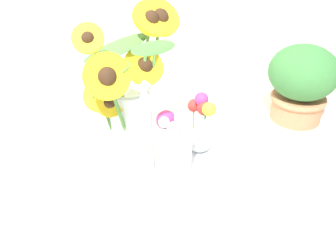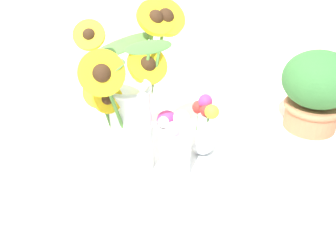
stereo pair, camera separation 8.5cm
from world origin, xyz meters
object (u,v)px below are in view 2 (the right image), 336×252
Objects in this scene: serving_tray at (168,169)px; mason_jar_sunflowers at (131,105)px; vase_small_center at (174,143)px; vase_bulb_right at (204,129)px; potted_plant at (317,89)px.

serving_tray is 0.19m from mason_jar_sunflowers.
vase_bulb_right is (0.09, 0.05, -0.01)m from vase_small_center.
serving_tray is 1.84× the size of potted_plant.
vase_bulb_right is (0.17, 0.00, -0.09)m from mason_jar_sunflowers.
vase_small_center is at bearing -66.69° from serving_tray.
mason_jar_sunflowers is 0.13m from vase_small_center.
mason_jar_sunflowers is 0.52m from potted_plant.
serving_tray is at bearing 113.31° from vase_small_center.
mason_jar_sunflowers reaches higher than vase_bulb_right.
vase_small_center is (0.08, -0.05, -0.08)m from mason_jar_sunflowers.
vase_bulb_right is at bearing 29.07° from vase_small_center.
potted_plant is (0.51, 0.05, -0.06)m from mason_jar_sunflowers.
vase_small_center is 0.44m from potted_plant.
mason_jar_sunflowers is 2.39× the size of vase_bulb_right.
potted_plant reaches higher than serving_tray.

